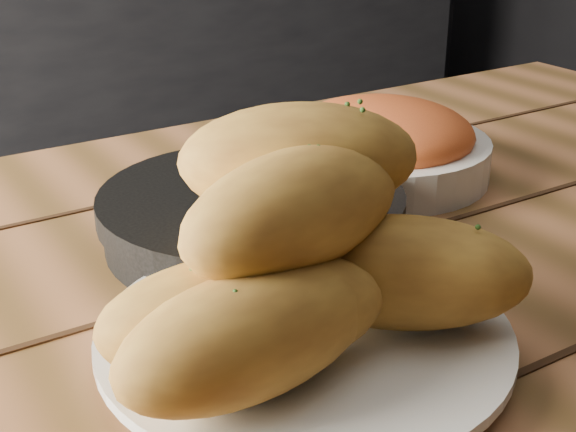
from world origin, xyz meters
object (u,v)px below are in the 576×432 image
object	(u,v)px
plate	(304,338)
skillet	(254,214)
bowl	(381,144)
bread_rolls	(291,255)

from	to	relation	value
plate	skillet	world-z (taller)	skillet
bowl	bread_rolls	bearing A→B (deg)	-138.07
bread_rolls	skillet	world-z (taller)	bread_rolls
skillet	bowl	world-z (taller)	bowl
plate	bread_rolls	xyz separation A→B (m)	(-0.01, -0.00, 0.06)
plate	bread_rolls	distance (m)	0.07
bread_rolls	bowl	bearing A→B (deg)	41.93
skillet	bowl	size ratio (longest dim) A/B	1.73
bread_rolls	skillet	xyz separation A→B (m)	(0.07, 0.17, -0.05)
bread_rolls	skillet	distance (m)	0.19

